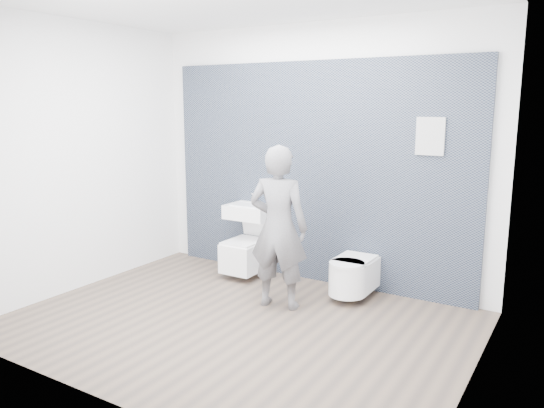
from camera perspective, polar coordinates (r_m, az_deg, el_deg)
The scene contains 8 objects.
ground at distance 4.92m, azimuth -3.74°, elevation -12.67°, with size 4.00×4.00×0.00m, color brown.
room_shell at distance 4.52m, azimuth -4.01°, elevation 8.03°, with size 4.00×4.00×4.00m.
tile_wall at distance 6.09m, azimuth 4.31°, elevation -7.96°, with size 3.60×0.06×2.40m, color black.
washbasin at distance 6.04m, azimuth -2.36°, elevation -0.78°, with size 0.52×0.39×0.39m.
toilet_square at distance 6.09m, azimuth -2.74°, elevation -5.31°, with size 0.39×0.56×0.76m.
toilet_rounded at distance 5.47m, azimuth 8.59°, elevation -7.60°, with size 0.37×0.63×0.34m.
info_placard at distance 5.63m, azimuth 15.75°, elevation -9.96°, with size 0.27×0.03×0.36m, color white.
visitor at distance 5.06m, azimuth 0.70°, elevation -2.54°, with size 0.58×0.38×1.58m, color slate.
Camera 1 is at (2.61, -3.68, 1.95)m, focal length 35.00 mm.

